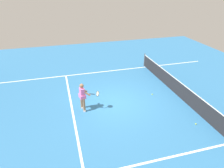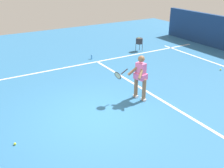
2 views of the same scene
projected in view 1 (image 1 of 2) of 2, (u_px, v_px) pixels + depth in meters
ground_plane at (116, 102)px, 11.59m from camera, size 25.12×25.12×0.00m
service_line_marking at (72, 109)px, 10.99m from camera, size 8.87×0.10×0.01m
sideline_left_marking at (99, 72)px, 15.39m from camera, size 0.10×17.32×0.01m
sideline_right_marking at (149, 162)px, 7.77m from camera, size 0.10×17.32×0.01m
court_net at (176, 87)px, 12.28m from camera, size 9.55×0.08×1.02m
tennis_player at (83, 96)px, 10.56m from camera, size 0.69×1.04×1.55m
tennis_ball_mid at (152, 94)px, 12.34m from camera, size 0.07×0.07×0.07m
tennis_ball_far at (196, 124)px, 9.79m from camera, size 0.07×0.07×0.07m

